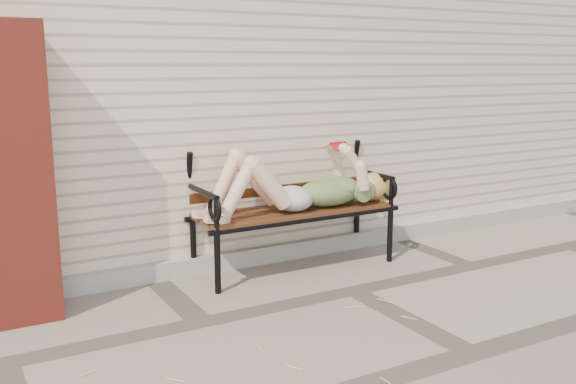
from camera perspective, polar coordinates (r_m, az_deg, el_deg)
ground at (r=5.03m, az=5.82°, el=-8.73°), size 80.00×80.00×0.00m
house_wall at (r=7.38m, az=-7.67°, el=9.53°), size 8.00×4.00×3.00m
foundation_strip at (r=5.79m, az=0.27°, el=-5.19°), size 8.00×0.10×0.15m
brick_pillar at (r=4.67m, az=-23.56°, el=1.50°), size 0.50×0.50×2.00m
garden_bench at (r=5.47m, az=0.02°, el=0.36°), size 1.87×0.74×1.21m
reading_woman at (r=5.35m, az=0.94°, el=0.54°), size 1.76×0.40×0.56m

